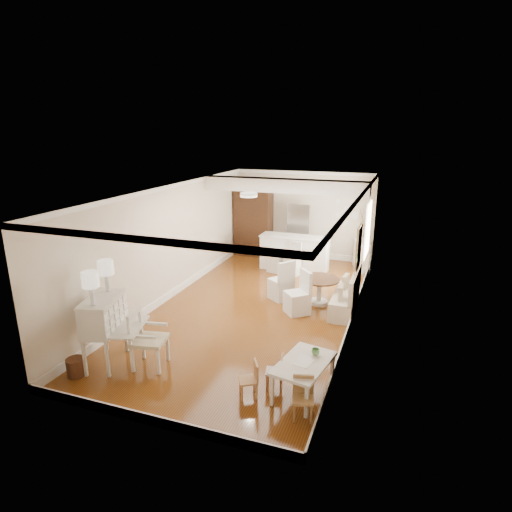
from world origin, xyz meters
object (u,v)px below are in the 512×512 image
Objects in this scene: gustavian_armchair at (149,339)px; dining_table at (319,291)px; wicker_basket at (76,367)px; fridge at (309,233)px; kids_chair_b at (274,371)px; kids_chair_c at (303,399)px; pantry_cabinet at (253,221)px; breakfast_counter at (294,253)px; sideboard at (362,256)px; kids_chair_a at (248,379)px; slip_chair_near at (297,293)px; bar_stool_right at (292,259)px; bar_stool_left at (276,255)px; kids_table at (303,378)px; slip_chair_far at (281,279)px; secretary_bureau at (105,331)px.

gustavian_armchair reaches higher than dining_table.
wicker_basket is 0.18× the size of fridge.
kids_chair_c is (0.62, -0.60, 0.03)m from kids_chair_b.
pantry_cabinet reaches higher than wicker_basket.
gustavian_armchair is 4.42m from dining_table.
breakfast_counter is (-1.89, 6.69, 0.20)m from kids_chair_c.
dining_table is 1.06× the size of sideboard.
breakfast_counter is at bearing -173.64° from sideboard.
pantry_cabinet is (-2.66, 7.55, 0.85)m from kids_chair_a.
kids_chair_b is 0.58× the size of slip_chair_near.
sideboard is (0.01, 7.35, 0.11)m from kids_chair_c.
bar_stool_right is (-1.81, 6.16, 0.16)m from kids_chair_c.
sideboard is at bearing -6.68° from pantry_cabinet.
bar_stool_right is 2.49m from pantry_cabinet.
wicker_basket is 0.49× the size of kids_chair_c.
bar_stool_left is (0.55, 5.81, -0.00)m from gustavian_armchair.
kids_chair_a is (-0.80, -0.36, 0.02)m from kids_table.
pantry_cabinet is at bearing -169.86° from kids_chair_b.
slip_chair_far is (1.29, 3.80, -0.01)m from gustavian_armchair.
dining_table is at bearing -62.64° from breakfast_counter.
bar_stool_right is (-1.68, 5.58, 0.20)m from kids_table.
kids_table is 1.96× the size of kids_chair_b.
slip_chair_far is 3.47m from fridge.
kids_chair_b is 0.61× the size of dining_table.
kids_chair_a is 4.13m from slip_chair_far.
fridge is at bearing 74.27° from wicker_basket.
sideboard is at bearing 45.81° from secretary_bureau.
wicker_basket is 0.33× the size of dining_table.
secretary_bureau reaches higher than slip_chair_far.
wicker_basket is at bearing -78.85° from slip_chair_near.
bar_stool_left reaches higher than kids_chair_a.
slip_chair_far is at bearing 111.55° from kids_table.
gustavian_armchair is at bearing -120.56° from dining_table.
kids_chair_a is 0.34× the size of fridge.
secretary_bureau reaches higher than dining_table.
gustavian_armchair is (0.80, 0.18, -0.11)m from secretary_bureau.
bar_stool_left reaches higher than dining_table.
breakfast_counter is (-0.29, 2.40, 0.00)m from slip_chair_far.
bar_stool_right is at bearing -42.10° from pantry_cabinet.
pantry_cabinet is 2.54× the size of sideboard.
pantry_cabinet is at bearing 147.57° from breakfast_counter.
breakfast_counter reaches higher than wicker_basket.
kids_table is at bearing -99.18° from gustavian_armchair.
bar_stool_left reaches higher than kids_chair_c.
secretary_bureau reaches higher than kids_table.
kids_chair_b is at bearing -67.49° from pantry_cabinet.
kids_chair_c is at bearing -81.41° from dining_table.
bar_stool_left reaches higher than breakfast_counter.
kids_table is 0.64× the size of fridge.
kids_table is at bearing 58.57° from slip_chair_far.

